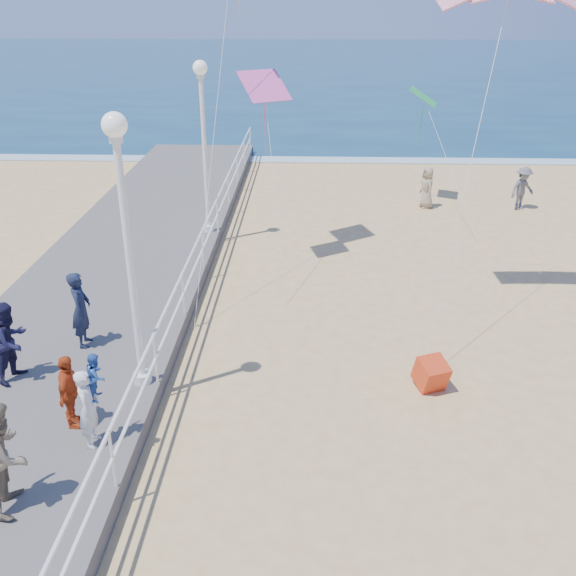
{
  "coord_description": "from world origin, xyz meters",
  "views": [
    {
      "loc": [
        -2.05,
        -10.81,
        7.52
      ],
      "look_at": [
        -2.5,
        2.0,
        1.6
      ],
      "focal_mm": 40.0,
      "sensor_mm": 36.0,
      "label": 1
    }
  ],
  "objects_px": {
    "lamp_post_far": "(204,130)",
    "toddler_held": "(96,376)",
    "woman_holding_toddler": "(89,408)",
    "box_kite": "(431,376)",
    "spectator_3": "(69,392)",
    "beach_walker_c": "(427,188)",
    "spectator_0": "(81,309)",
    "spectator_1": "(5,454)",
    "spectator_7": "(11,341)",
    "lamp_post_mid": "(126,228)",
    "beach_walker_a": "(522,188)"
  },
  "relations": [
    {
      "from": "lamp_post_far",
      "to": "toddler_held",
      "type": "distance_m",
      "value": 10.98
    },
    {
      "from": "woman_holding_toddler",
      "to": "box_kite",
      "type": "xyz_separation_m",
      "value": [
        6.25,
        2.5,
        -0.83
      ]
    },
    {
      "from": "spectator_3",
      "to": "box_kite",
      "type": "distance_m",
      "value": 7.1
    },
    {
      "from": "beach_walker_c",
      "to": "box_kite",
      "type": "xyz_separation_m",
      "value": [
        -1.89,
        -12.5,
        -0.48
      ]
    },
    {
      "from": "spectator_0",
      "to": "lamp_post_far",
      "type": "bearing_deg",
      "value": -19.18
    },
    {
      "from": "spectator_1",
      "to": "box_kite",
      "type": "xyz_separation_m",
      "value": [
        7.01,
        3.97,
        -1.03
      ]
    },
    {
      "from": "spectator_7",
      "to": "box_kite",
      "type": "xyz_separation_m",
      "value": [
        8.44,
        0.49,
        -0.94
      ]
    },
    {
      "from": "lamp_post_mid",
      "to": "beach_walker_c",
      "type": "distance_m",
      "value": 15.46
    },
    {
      "from": "spectator_1",
      "to": "spectator_3",
      "type": "height_order",
      "value": "spectator_1"
    },
    {
      "from": "toddler_held",
      "to": "box_kite",
      "type": "height_order",
      "value": "toddler_held"
    },
    {
      "from": "spectator_7",
      "to": "box_kite",
      "type": "height_order",
      "value": "spectator_7"
    },
    {
      "from": "spectator_0",
      "to": "beach_walker_c",
      "type": "relative_size",
      "value": 1.11
    },
    {
      "from": "lamp_post_far",
      "to": "spectator_0",
      "type": "distance_m",
      "value": 8.08
    },
    {
      "from": "spectator_1",
      "to": "spectator_3",
      "type": "xyz_separation_m",
      "value": [
        0.25,
        1.95,
        -0.22
      ]
    },
    {
      "from": "spectator_1",
      "to": "beach_walker_c",
      "type": "distance_m",
      "value": 18.73
    },
    {
      "from": "woman_holding_toddler",
      "to": "box_kite",
      "type": "relative_size",
      "value": 2.42
    },
    {
      "from": "woman_holding_toddler",
      "to": "toddler_held",
      "type": "distance_m",
      "value": 0.59
    },
    {
      "from": "lamp_post_far",
      "to": "beach_walker_a",
      "type": "relative_size",
      "value": 3.27
    },
    {
      "from": "spectator_0",
      "to": "spectator_3",
      "type": "distance_m",
      "value": 3.01
    },
    {
      "from": "lamp_post_mid",
      "to": "lamp_post_far",
      "type": "height_order",
      "value": "same"
    },
    {
      "from": "spectator_3",
      "to": "lamp_post_far",
      "type": "bearing_deg",
      "value": -8.36
    },
    {
      "from": "spectator_0",
      "to": "spectator_3",
      "type": "bearing_deg",
      "value": -172.69
    },
    {
      "from": "lamp_post_mid",
      "to": "spectator_1",
      "type": "height_order",
      "value": "lamp_post_mid"
    },
    {
      "from": "lamp_post_far",
      "to": "box_kite",
      "type": "height_order",
      "value": "lamp_post_far"
    },
    {
      "from": "spectator_7",
      "to": "beach_walker_a",
      "type": "height_order",
      "value": "spectator_7"
    },
    {
      "from": "beach_walker_a",
      "to": "beach_walker_c",
      "type": "xyz_separation_m",
      "value": [
        -3.55,
        0.1,
        -0.03
      ]
    },
    {
      "from": "spectator_3",
      "to": "beach_walker_a",
      "type": "distance_m",
      "value": 18.9
    },
    {
      "from": "woman_holding_toddler",
      "to": "toddler_held",
      "type": "relative_size",
      "value": 1.71
    },
    {
      "from": "toddler_held",
      "to": "spectator_0",
      "type": "height_order",
      "value": "spectator_0"
    },
    {
      "from": "lamp_post_far",
      "to": "lamp_post_mid",
      "type": "bearing_deg",
      "value": -90.0
    },
    {
      "from": "spectator_3",
      "to": "beach_walker_a",
      "type": "height_order",
      "value": "spectator_3"
    },
    {
      "from": "spectator_0",
      "to": "woman_holding_toddler",
      "type": "bearing_deg",
      "value": -166.75
    },
    {
      "from": "spectator_7",
      "to": "beach_walker_c",
      "type": "xyz_separation_m",
      "value": [
        10.33,
        12.99,
        -0.46
      ]
    },
    {
      "from": "toddler_held",
      "to": "beach_walker_c",
      "type": "bearing_deg",
      "value": -30.18
    },
    {
      "from": "spectator_7",
      "to": "spectator_0",
      "type": "bearing_deg",
      "value": -18.2
    },
    {
      "from": "toddler_held",
      "to": "beach_walker_c",
      "type": "xyz_separation_m",
      "value": [
        7.99,
        14.86,
        -0.9
      ]
    },
    {
      "from": "woman_holding_toddler",
      "to": "spectator_1",
      "type": "relative_size",
      "value": 0.78
    },
    {
      "from": "lamp_post_mid",
      "to": "spectator_0",
      "type": "relative_size",
      "value": 3.08
    },
    {
      "from": "lamp_post_far",
      "to": "toddler_held",
      "type": "relative_size",
      "value": 6.27
    },
    {
      "from": "beach_walker_c",
      "to": "spectator_0",
      "type": "bearing_deg",
      "value": -52.97
    },
    {
      "from": "lamp_post_mid",
      "to": "spectator_0",
      "type": "height_order",
      "value": "lamp_post_mid"
    },
    {
      "from": "toddler_held",
      "to": "beach_walker_a",
      "type": "distance_m",
      "value": 18.76
    },
    {
      "from": "woman_holding_toddler",
      "to": "lamp_post_mid",
      "type": "bearing_deg",
      "value": -13.21
    },
    {
      "from": "lamp_post_far",
      "to": "spectator_1",
      "type": "bearing_deg",
      "value": -95.27
    },
    {
      "from": "lamp_post_far",
      "to": "spectator_1",
      "type": "height_order",
      "value": "lamp_post_far"
    },
    {
      "from": "woman_holding_toddler",
      "to": "spectator_1",
      "type": "distance_m",
      "value": 1.66
    },
    {
      "from": "spectator_3",
      "to": "spectator_7",
      "type": "distance_m",
      "value": 2.27
    },
    {
      "from": "lamp_post_mid",
      "to": "beach_walker_a",
      "type": "distance_m",
      "value": 17.44
    },
    {
      "from": "spectator_3",
      "to": "box_kite",
      "type": "height_order",
      "value": "spectator_3"
    },
    {
      "from": "toddler_held",
      "to": "spectator_0",
      "type": "relative_size",
      "value": 0.49
    }
  ]
}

